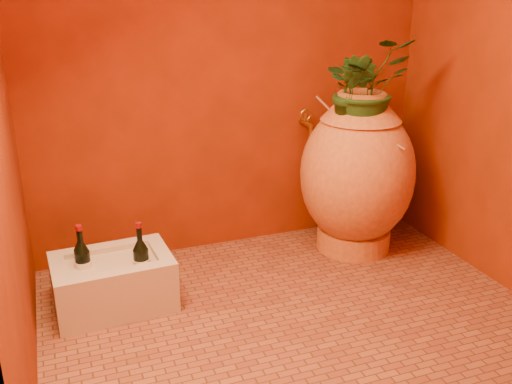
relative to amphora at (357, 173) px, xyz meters
name	(u,v)px	position (x,y,z in m)	size (l,w,h in m)	color
floor	(295,318)	(-0.70, -0.64, -0.51)	(2.50, 2.50, 0.00)	brown
wall_back	(231,49)	(-0.70, 0.36, 0.74)	(2.50, 0.02, 2.50)	#622105
amphora	(357,173)	(0.00, 0.00, 0.00)	(0.90, 0.90, 1.02)	orange
stone_basin	(113,283)	(-1.55, -0.18, -0.37)	(0.63, 0.44, 0.28)	#BBB39B
wine_bottle_a	(141,262)	(-1.40, -0.27, -0.23)	(0.08, 0.08, 0.34)	black
wine_bottle_b	(82,261)	(-1.69, -0.14, -0.24)	(0.08, 0.08, 0.32)	black
wine_bottle_c	(83,264)	(-1.69, -0.18, -0.23)	(0.08, 0.08, 0.33)	black
wall_tap	(307,122)	(-0.23, 0.27, 0.28)	(0.08, 0.17, 0.18)	olive
plant_main	(365,87)	(0.00, -0.02, 0.54)	(0.52, 0.45, 0.57)	#1B4619
plant_side	(353,93)	(-0.09, -0.06, 0.52)	(0.25, 0.20, 0.45)	#1B4619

